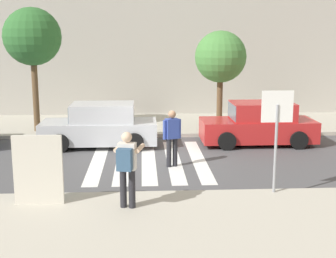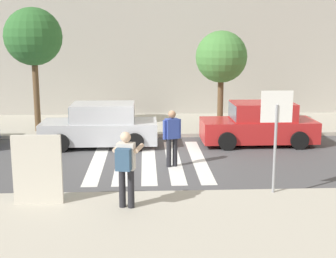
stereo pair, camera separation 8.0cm
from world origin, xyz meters
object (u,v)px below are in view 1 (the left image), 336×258
at_px(stop_sign, 277,119).
at_px(photographer_with_backpack, 127,163).
at_px(parked_car_red, 259,125).
at_px(street_tree_west, 32,37).
at_px(advertising_board, 38,170).
at_px(parked_car_silver, 100,126).
at_px(street_tree_center, 221,57).
at_px(pedestrian_crossing, 172,135).

bearing_deg(stop_sign, photographer_with_backpack, -166.02).
height_order(stop_sign, parked_car_red, stop_sign).
xyz_separation_m(street_tree_west, advertising_board, (1.87, -8.44, -2.90)).
height_order(parked_car_silver, parked_car_red, same).
xyz_separation_m(street_tree_west, street_tree_center, (7.44, 0.31, -0.80)).
height_order(stop_sign, street_tree_west, street_tree_west).
xyz_separation_m(parked_car_silver, street_tree_center, (4.71, 2.52, 2.32)).
xyz_separation_m(photographer_with_backpack, parked_car_red, (4.59, 6.61, -0.44)).
bearing_deg(advertising_board, street_tree_west, 102.51).
relative_size(photographer_with_backpack, parked_car_red, 0.42).
bearing_deg(photographer_with_backpack, street_tree_center, 68.72).
bearing_deg(parked_car_red, stop_sign, -100.19).
height_order(photographer_with_backpack, pedestrian_crossing, photographer_with_backpack).
relative_size(photographer_with_backpack, street_tree_center, 0.43).
relative_size(stop_sign, street_tree_center, 0.63).
bearing_deg(street_tree_center, stop_sign, -89.98).
relative_size(photographer_with_backpack, pedestrian_crossing, 1.00).
xyz_separation_m(photographer_with_backpack, street_tree_west, (-3.88, 8.82, 2.68)).
bearing_deg(street_tree_center, parked_car_silver, -151.91).
height_order(photographer_with_backpack, advertising_board, photographer_with_backpack).
bearing_deg(photographer_with_backpack, stop_sign, 13.98).
relative_size(parked_car_red, street_tree_west, 0.84).
bearing_deg(parked_car_silver, street_tree_center, 28.09).
bearing_deg(street_tree_west, photographer_with_backpack, -66.22).
xyz_separation_m(stop_sign, parked_car_silver, (-4.72, 5.72, -1.24)).
distance_m(parked_car_silver, parked_car_red, 5.74).
distance_m(parked_car_red, advertising_board, 9.08).
height_order(photographer_with_backpack, street_tree_center, street_tree_center).
xyz_separation_m(parked_car_red, advertising_board, (-6.60, -6.23, 0.21)).
bearing_deg(advertising_board, street_tree_center, 57.55).
xyz_separation_m(photographer_with_backpack, parked_car_silver, (-1.16, 6.61, -0.44)).
height_order(street_tree_center, advertising_board, street_tree_center).
bearing_deg(street_tree_west, pedestrian_crossing, -44.58).
distance_m(street_tree_west, advertising_board, 9.12).
height_order(parked_car_silver, advertising_board, advertising_board).
xyz_separation_m(photographer_with_backpack, street_tree_center, (3.55, 9.12, 1.88)).
xyz_separation_m(stop_sign, photographer_with_backpack, (-3.56, -0.89, -0.79)).
bearing_deg(pedestrian_crossing, stop_sign, -51.19).
distance_m(pedestrian_crossing, parked_car_silver, 3.72).
xyz_separation_m(photographer_with_backpack, pedestrian_crossing, (1.24, 3.77, -0.19)).
distance_m(stop_sign, street_tree_west, 11.04).
relative_size(street_tree_west, street_tree_center, 1.22).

